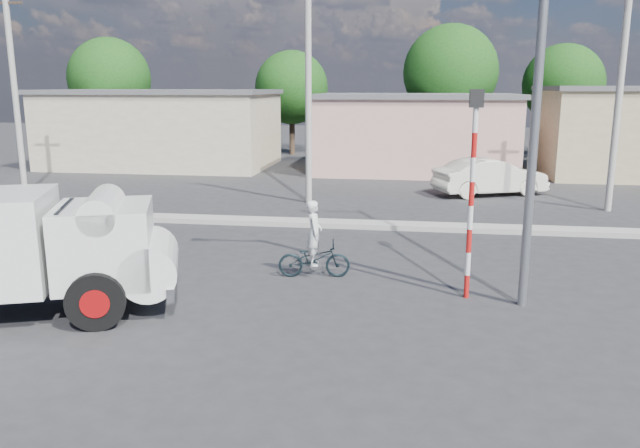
# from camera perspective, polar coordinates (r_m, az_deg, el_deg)

# --- Properties ---
(ground_plane) EXTENTS (120.00, 120.00, 0.00)m
(ground_plane) POSITION_cam_1_polar(r_m,az_deg,el_deg) (12.48, -1.22, -8.25)
(ground_plane) COLOR #2B2B2E
(ground_plane) RESTS_ON ground
(median) EXTENTS (40.00, 0.80, 0.16)m
(median) POSITION_cam_1_polar(r_m,az_deg,el_deg) (20.07, 2.68, -0.01)
(median) COLOR #99968E
(median) RESTS_ON ground
(truck) EXTENTS (6.29, 4.06, 2.44)m
(truck) POSITION_cam_1_polar(r_m,az_deg,el_deg) (13.35, -25.97, -2.06)
(truck) COLOR black
(truck) RESTS_ON ground
(bicycle) EXTENTS (1.75, 0.83, 0.88)m
(bicycle) POSITION_cam_1_polar(r_m,az_deg,el_deg) (14.71, -0.54, -3.19)
(bicycle) COLOR black
(bicycle) RESTS_ON ground
(cyclist) EXTENTS (0.45, 0.61, 1.54)m
(cyclist) POSITION_cam_1_polar(r_m,az_deg,el_deg) (14.62, -0.54, -1.96)
(cyclist) COLOR white
(cyclist) RESTS_ON ground
(car_cream) EXTENTS (4.87, 3.31, 1.52)m
(car_cream) POSITION_cam_1_polar(r_m,az_deg,el_deg) (26.76, 15.30, 4.19)
(car_cream) COLOR white
(car_cream) RESTS_ON ground
(traffic_pole) EXTENTS (0.28, 0.18, 4.36)m
(traffic_pole) POSITION_cam_1_polar(r_m,az_deg,el_deg) (13.17, 13.77, 4.18)
(traffic_pole) COLOR red
(traffic_pole) RESTS_ON ground
(streetlight) EXTENTS (2.34, 0.22, 9.00)m
(streetlight) POSITION_cam_1_polar(r_m,az_deg,el_deg) (12.88, 18.73, 14.28)
(streetlight) COLOR slate
(streetlight) RESTS_ON ground
(building_row) EXTENTS (37.80, 7.30, 4.44)m
(building_row) POSITION_cam_1_polar(r_m,az_deg,el_deg) (33.58, 7.14, 8.49)
(building_row) COLOR #C4B194
(building_row) RESTS_ON ground
(tree_row) EXTENTS (43.62, 7.43, 8.42)m
(tree_row) POSITION_cam_1_polar(r_m,az_deg,el_deg) (39.99, 11.45, 13.07)
(tree_row) COLOR #38281E
(tree_row) RESTS_ON ground
(utility_poles) EXTENTS (35.40, 0.24, 8.00)m
(utility_poles) POSITION_cam_1_polar(r_m,az_deg,el_deg) (23.53, 11.89, 11.38)
(utility_poles) COLOR #99968E
(utility_poles) RESTS_ON ground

